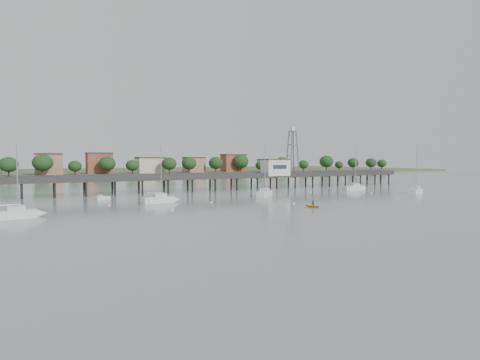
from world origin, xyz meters
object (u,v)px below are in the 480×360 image
at_px(white_tender, 102,198).
at_px(sailboat_a, 23,214).
at_px(sailboat_e, 358,188).
at_px(sailboat_b, 165,200).
at_px(sailboat_d, 417,191).
at_px(sailboat_c, 266,193).
at_px(lattice_tower, 293,153).
at_px(pier, 201,178).
at_px(yellow_dinghy, 313,207).

bearing_deg(white_tender, sailboat_a, -143.44).
height_order(sailboat_a, sailboat_e, sailboat_e).
distance_m(sailboat_b, sailboat_d, 67.27).
bearing_deg(sailboat_d, sailboat_c, 136.10).
distance_m(lattice_tower, sailboat_a, 84.36).
bearing_deg(sailboat_d, white_tender, 138.42).
xyz_separation_m(sailboat_a, sailboat_b, (26.22, 11.40, -0.00)).
height_order(sailboat_a, sailboat_d, sailboat_d).
distance_m(lattice_tower, sailboat_c, 32.33).
relative_size(sailboat_a, sailboat_d, 0.90).
distance_m(sailboat_d, sailboat_c, 41.53).
bearing_deg(sailboat_c, pier, 70.08).
height_order(lattice_tower, yellow_dinghy, lattice_tower).
relative_size(pier, yellow_dinghy, 52.12).
height_order(pier, sailboat_d, sailboat_d).
relative_size(lattice_tower, sailboat_c, 1.16).
relative_size(sailboat_d, yellow_dinghy, 4.75).
xyz_separation_m(lattice_tower, sailboat_d, (16.97, -33.48, -10.46)).
relative_size(lattice_tower, sailboat_d, 1.13).
bearing_deg(pier, white_tender, -157.81).
xyz_separation_m(sailboat_c, white_tender, (-37.93, 8.86, -0.26)).
bearing_deg(sailboat_d, lattice_tower, 90.93).
bearing_deg(pier, sailboat_a, -141.39).
bearing_deg(sailboat_c, white_tender, 123.51).
xyz_separation_m(sailboat_b, sailboat_e, (61.40, 7.09, -0.00)).
xyz_separation_m(sailboat_d, sailboat_c, (-39.51, 12.79, 0.00)).
distance_m(lattice_tower, white_tender, 62.55).
bearing_deg(pier, yellow_dinghy, -84.18).
relative_size(sailboat_c, white_tender, 3.90).
distance_m(pier, white_tender, 31.48).
bearing_deg(sailboat_a, pier, 25.73).
xyz_separation_m(sailboat_b, sailboat_d, (66.60, -9.45, -0.01)).
xyz_separation_m(pier, sailboat_c, (8.96, -20.68, -3.15)).
distance_m(pier, lattice_tower, 32.34).
distance_m(sailboat_b, yellow_dinghy, 31.08).
distance_m(sailboat_a, yellow_dinghy, 49.93).
xyz_separation_m(sailboat_d, white_tender, (-77.45, 21.66, -0.26)).
xyz_separation_m(sailboat_b, sailboat_c, (27.09, 3.34, -0.00)).
bearing_deg(pier, sailboat_d, -34.63).
bearing_deg(white_tender, lattice_tower, -9.30).
bearing_deg(sailboat_a, sailboat_b, 10.61).
xyz_separation_m(sailboat_a, yellow_dinghy, (48.96, -9.78, -0.65)).
bearing_deg(white_tender, sailboat_e, -24.41).
height_order(sailboat_c, white_tender, sailboat_c).
height_order(sailboat_a, sailboat_c, sailboat_c).
height_order(sailboat_c, sailboat_e, sailboat_c).
bearing_deg(pier, sailboat_b, -127.04).
relative_size(pier, lattice_tower, 9.68).
distance_m(pier, sailboat_d, 58.99).
height_order(sailboat_d, yellow_dinghy, sailboat_d).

